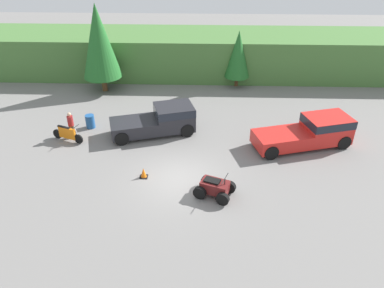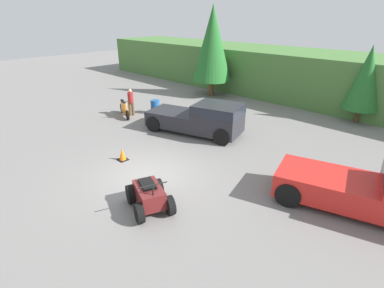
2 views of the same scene
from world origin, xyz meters
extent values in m
plane|color=slate|center=(0.00, 0.00, 0.00)|extent=(80.00, 80.00, 0.00)
cube|color=#477538|center=(0.00, 16.00, 1.71)|extent=(44.00, 6.00, 3.43)
cylinder|color=brown|center=(-6.71, 11.61, 0.60)|extent=(0.40, 0.40, 1.21)
cone|color=#236628|center=(-6.71, 11.61, 3.95)|extent=(2.95, 2.95, 5.49)
cylinder|color=brown|center=(3.76, 12.96, 0.40)|extent=(0.27, 0.27, 0.81)
cone|color=#236628|center=(3.76, 12.96, 2.64)|extent=(1.97, 1.97, 3.67)
cube|color=red|center=(5.74, 3.25, 0.64)|extent=(3.57, 2.73, 0.81)
cylinder|color=black|center=(4.51, 3.83, 0.43)|extent=(0.90, 0.50, 0.86)
cylinder|color=black|center=(5.00, 2.12, 0.43)|extent=(0.90, 0.50, 0.86)
cube|color=#232328|center=(-0.70, 5.22, 1.00)|extent=(2.78, 2.52, 1.53)
cube|color=#1E232D|center=(-0.70, 5.22, 1.50)|extent=(2.81, 2.55, 0.49)
cube|color=#232328|center=(-3.17, 4.48, 0.64)|extent=(3.28, 2.67, 0.81)
cylinder|color=black|center=(-0.37, 6.24, 0.43)|extent=(0.90, 0.51, 0.86)
cylinder|color=black|center=(0.13, 4.54, 0.43)|extent=(0.90, 0.51, 0.86)
cylinder|color=black|center=(-4.25, 5.08, 0.43)|extent=(0.90, 0.51, 0.86)
cylinder|color=black|center=(-3.74, 3.38, 0.43)|extent=(0.90, 0.51, 0.86)
cylinder|color=black|center=(-6.40, 3.46, 0.30)|extent=(0.60, 0.31, 0.61)
cylinder|color=black|center=(-7.88, 4.03, 0.30)|extent=(0.60, 0.31, 0.61)
cube|color=orange|center=(-7.14, 3.74, 0.54)|extent=(1.15, 0.57, 0.71)
cylinder|color=#B7B7BC|center=(-6.45, 3.48, 0.72)|extent=(0.30, 0.16, 0.81)
cylinder|color=black|center=(-6.45, 3.48, 1.14)|extent=(0.25, 0.57, 0.04)
cube|color=black|center=(-7.33, 3.81, 0.92)|extent=(0.85, 0.44, 0.06)
cylinder|color=black|center=(2.49, -0.99, 0.32)|extent=(0.68, 0.44, 0.65)
cylinder|color=black|center=(2.12, -1.93, 0.32)|extent=(0.68, 0.44, 0.65)
cylinder|color=black|center=(1.40, -0.56, 0.32)|extent=(0.68, 0.44, 0.65)
cylinder|color=black|center=(1.03, -1.51, 0.32)|extent=(0.68, 0.44, 0.65)
cube|color=#5B1919|center=(1.76, -1.25, 0.53)|extent=(1.53, 1.22, 0.57)
cylinder|color=black|center=(2.22, -1.43, 0.99)|extent=(0.06, 0.06, 0.35)
cylinder|color=black|center=(2.22, -1.43, 1.17)|extent=(0.38, 0.90, 0.04)
cube|color=black|center=(1.63, -1.20, 0.86)|extent=(0.88, 0.70, 0.08)
cylinder|color=brown|center=(-6.93, 4.25, 0.42)|extent=(0.24, 0.24, 0.85)
cylinder|color=brown|center=(-7.03, 4.08, 0.42)|extent=(0.24, 0.24, 0.85)
cylinder|color=maroon|center=(-6.98, 4.16, 1.17)|extent=(0.48, 0.48, 0.64)
sphere|color=tan|center=(-6.98, 4.16, 1.60)|extent=(0.31, 0.31, 0.23)
cube|color=black|center=(-1.96, 0.14, 0.01)|extent=(0.42, 0.42, 0.03)
cone|color=orange|center=(-1.96, 0.14, 0.28)|extent=(0.32, 0.32, 0.55)
cylinder|color=#1E5193|center=(-6.22, 5.49, 0.44)|extent=(0.58, 0.58, 0.88)
camera|label=1|loc=(1.15, -15.82, 11.74)|focal=35.00mm
camera|label=2|loc=(8.66, -6.26, 6.05)|focal=28.00mm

